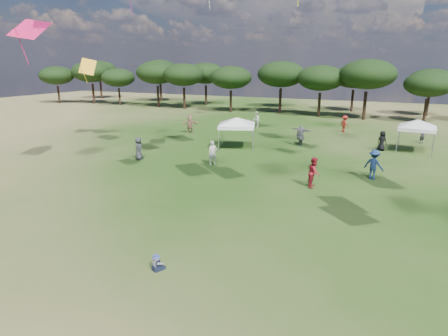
{
  "coord_description": "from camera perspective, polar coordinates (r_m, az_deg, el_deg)",
  "views": [
    {
      "loc": [
        6.99,
        -7.16,
        6.94
      ],
      "look_at": [
        0.95,
        6.0,
        2.9
      ],
      "focal_mm": 30.0,
      "sensor_mm": 36.0,
      "label": 1
    }
  ],
  "objects": [
    {
      "name": "ground",
      "position": [
        12.18,
        -17.12,
        -19.94
      ],
      "size": [
        140.0,
        140.0,
        0.0
      ],
      "primitive_type": "plane",
      "color": "#2A4B16",
      "rests_on": "ground"
    },
    {
      "name": "tree_line",
      "position": [
        54.78,
        20.37,
        13.06
      ],
      "size": [
        108.78,
        17.63,
        7.77
      ],
      "color": "black",
      "rests_on": "ground"
    },
    {
      "name": "tent_left",
      "position": [
        31.42,
        1.96,
        7.5
      ],
      "size": [
        5.64,
        5.64,
        2.95
      ],
      "rotation": [
        0.0,
        0.0,
        0.33
      ],
      "color": "gray",
      "rests_on": "ground"
    },
    {
      "name": "tent_right",
      "position": [
        33.83,
        27.48,
        6.36
      ],
      "size": [
        5.51,
        5.51,
        2.96
      ],
      "rotation": [
        0.0,
        0.0,
        -0.06
      ],
      "color": "gray",
      "rests_on": "ground"
    },
    {
      "name": "toddler",
      "position": [
        13.58,
        -10.18,
        -14.11
      ],
      "size": [
        0.46,
        0.49,
        0.6
      ],
      "rotation": [
        0.0,
        0.0,
        -0.41
      ],
      "color": "black",
      "rests_on": "ground"
    },
    {
      "name": "festival_crowd",
      "position": [
        32.41,
        12.15,
        4.5
      ],
      "size": [
        28.32,
        20.78,
        1.92
      ],
      "color": "silver",
      "rests_on": "ground"
    }
  ]
}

